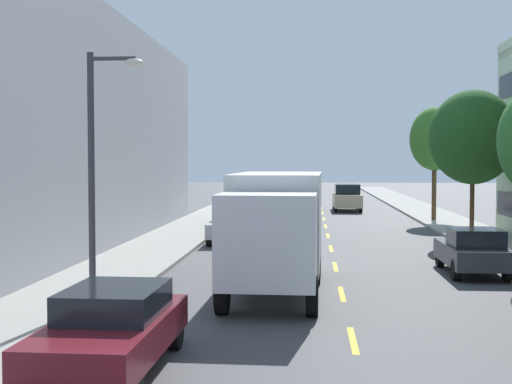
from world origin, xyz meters
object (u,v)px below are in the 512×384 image
object	(u,v)px
delivery_box_truck	(277,224)
moving_champagne_sedan	(347,197)
parked_hatchback_silver	(231,225)
parked_hatchback_charcoal	(473,251)
street_lamp	(98,158)
street_tree_third	(473,137)
street_tree_farthest	(435,139)
parked_wagon_teal	(246,212)
parked_sedan_red	(267,194)
parked_sedan_burgundy	(112,328)

from	to	relation	value
delivery_box_truck	moving_champagne_sedan	world-z (taller)	delivery_box_truck
parked_hatchback_silver	parked_hatchback_charcoal	bearing A→B (deg)	-43.74
street_lamp	delivery_box_truck	world-z (taller)	street_lamp
street_tree_third	parked_hatchback_charcoal	xyz separation A→B (m)	(-2.09, -9.54, -3.92)
street_tree_farthest	parked_hatchback_charcoal	xyz separation A→B (m)	(-2.09, -19.36, -4.12)
parked_hatchback_charcoal	parked_wagon_teal	size ratio (longest dim) A/B	0.84
street_tree_farthest	moving_champagne_sedan	world-z (taller)	street_tree_farthest
street_tree_farthest	parked_hatchback_charcoal	world-z (taller)	street_tree_farthest
delivery_box_truck	parked_hatchback_charcoal	size ratio (longest dim) A/B	1.91
delivery_box_truck	street_lamp	bearing A→B (deg)	-144.72
street_tree_farthest	parked_wagon_teal	xyz separation A→B (m)	(-10.77, -3.82, -4.08)
parked_sedan_red	parked_sedan_burgundy	bearing A→B (deg)	-89.76
parked_sedan_red	parked_sedan_burgundy	distance (m)	48.22
street_tree_farthest	parked_sedan_red	xyz separation A→B (m)	(-10.88, 17.80, -4.13)
street_tree_farthest	parked_wagon_teal	world-z (taller)	street_tree_farthest
delivery_box_truck	parked_wagon_teal	bearing A→B (deg)	97.74
street_tree_farthest	delivery_box_truck	bearing A→B (deg)	-109.81
street_tree_farthest	parked_wagon_teal	distance (m)	12.13
parked_hatchback_silver	moving_champagne_sedan	world-z (taller)	moving_champagne_sedan
street_lamp	parked_hatchback_silver	distance (m)	15.01
moving_champagne_sedan	parked_wagon_teal	bearing A→B (deg)	-115.53
street_tree_third	parked_sedan_burgundy	world-z (taller)	street_tree_third
street_tree_third	parked_sedan_burgundy	distance (m)	23.54
delivery_box_truck	parked_sedan_burgundy	world-z (taller)	delivery_box_truck
street_lamp	moving_champagne_sedan	size ratio (longest dim) A/B	1.26
street_tree_third	parked_wagon_teal	distance (m)	12.92
delivery_box_truck	street_tree_farthest	bearing A→B (deg)	70.19
street_tree_third	delivery_box_truck	size ratio (longest dim) A/B	0.87
street_tree_third	parked_sedan_red	xyz separation A→B (m)	(-10.88, 27.61, -3.93)
parked_wagon_teal	street_tree_farthest	bearing A→B (deg)	19.51
moving_champagne_sedan	street_lamp	bearing A→B (deg)	-102.54
parked_hatchback_silver	parked_hatchback_charcoal	size ratio (longest dim) A/B	1.00
street_tree_third	delivery_box_truck	distance (m)	15.57
parked_hatchback_silver	parked_hatchback_charcoal	distance (m)	12.03
street_lamp	parked_hatchback_charcoal	distance (m)	12.39
street_lamp	parked_sedan_burgundy	world-z (taller)	street_lamp
parked_hatchback_silver	parked_sedan_burgundy	bearing A→B (deg)	-89.68
street_tree_farthest	parked_sedan_red	distance (m)	21.26
parked_hatchback_silver	parked_wagon_teal	xyz separation A→B (m)	(0.01, 7.23, 0.05)
parked_sedan_burgundy	moving_champagne_sedan	world-z (taller)	moving_champagne_sedan
delivery_box_truck	parked_wagon_teal	distance (m)	19.14
street_tree_farthest	parked_hatchback_charcoal	size ratio (longest dim) A/B	1.65
street_tree_farthest	moving_champagne_sedan	distance (m)	10.92
street_tree_third	parked_hatchback_silver	world-z (taller)	street_tree_third
street_tree_farthest	parked_wagon_teal	size ratio (longest dim) A/B	1.39
parked_sedan_red	moving_champagne_sedan	distance (m)	10.73
street_tree_farthest	street_lamp	xyz separation A→B (m)	(-12.33, -25.68, -1.18)
street_tree_farthest	moving_champagne_sedan	size ratio (longest dim) A/B	1.38
moving_champagne_sedan	parked_sedan_red	bearing A→B (deg)	125.82
delivery_box_truck	parked_sedan_burgundy	distance (m)	8.14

